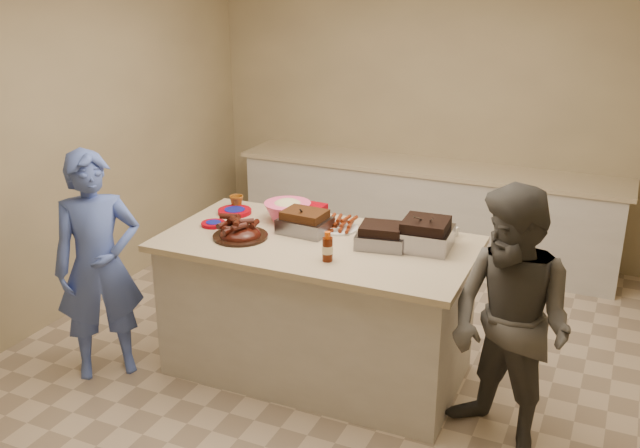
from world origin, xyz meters
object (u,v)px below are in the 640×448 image
at_px(bbq_bottle_a, 328,259).
at_px(mustard_bottle, 305,234).
at_px(island, 317,369).
at_px(coleslaw_bowl, 288,220).
at_px(roasting_pan, 425,248).
at_px(guest_blue, 111,369).
at_px(guest_gray, 498,444).
at_px(plastic_cup, 237,208).
at_px(rib_platter, 241,237).
at_px(bbq_bottle_b, 327,261).

relative_size(bbq_bottle_a, mustard_bottle, 1.57).
xyz_separation_m(island, coleslaw_bowl, (-0.35, 0.27, 0.96)).
bearing_deg(roasting_pan, mustard_bottle, -177.39).
bearing_deg(guest_blue, guest_gray, -38.33).
distance_m(bbq_bottle_a, guest_blue, 1.81).
relative_size(mustard_bottle, plastic_cup, 1.12).
distance_m(rib_platter, guest_blue, 1.34).
bearing_deg(rib_platter, guest_gray, -5.07).
bearing_deg(plastic_cup, guest_gray, -17.53).
height_order(rib_platter, bbq_bottle_a, bbq_bottle_a).
height_order(plastic_cup, guest_blue, plastic_cup).
bearing_deg(rib_platter, bbq_bottle_b, -10.09).
xyz_separation_m(guest_blue, guest_gray, (2.62, 0.28, 0.00)).
distance_m(coleslaw_bowl, guest_gray, 2.00).
height_order(bbq_bottle_a, plastic_cup, bbq_bottle_a).
relative_size(rib_platter, guest_blue, 0.23).
bearing_deg(coleslaw_bowl, bbq_bottle_a, -44.29).
xyz_separation_m(bbq_bottle_b, plastic_cup, (-1.01, 0.63, 0.00)).
distance_m(bbq_bottle_b, guest_gray, 1.47).
xyz_separation_m(coleslaw_bowl, mustard_bottle, (0.22, -0.18, -0.00)).
relative_size(island, bbq_bottle_a, 11.34).
bearing_deg(plastic_cup, bbq_bottle_b, -32.09).
bearing_deg(island, guest_blue, -156.33).
distance_m(mustard_bottle, guest_blue, 1.67).
distance_m(island, roasting_pan, 1.18).
distance_m(island, mustard_bottle, 0.97).
height_order(bbq_bottle_b, guest_gray, bbq_bottle_b).
distance_m(bbq_bottle_a, mustard_bottle, 0.46).
distance_m(roasting_pan, bbq_bottle_a, 0.64).
bearing_deg(mustard_bottle, guest_gray, -15.51).
bearing_deg(bbq_bottle_a, mustard_bottle, 132.97).
xyz_separation_m(island, plastic_cup, (-0.81, 0.36, 0.96)).
relative_size(plastic_cup, guest_gray, 0.06).
bearing_deg(bbq_bottle_a, rib_platter, 171.57).
distance_m(roasting_pan, mustard_bottle, 0.80).
height_order(roasting_pan, plastic_cup, roasting_pan).
bearing_deg(bbq_bottle_a, island, 126.81).
xyz_separation_m(plastic_cup, guest_blue, (-0.50, -0.95, -0.96)).
relative_size(coleslaw_bowl, guest_blue, 0.21).
bearing_deg(guest_gray, bbq_bottle_b, -151.79).
height_order(rib_platter, roasting_pan, rib_platter).
distance_m(mustard_bottle, plastic_cup, 0.74).
height_order(mustard_bottle, plastic_cup, mustard_bottle).
xyz_separation_m(bbq_bottle_a, bbq_bottle_b, (0.01, -0.02, 0.00)).
xyz_separation_m(coleslaw_bowl, bbq_bottle_b, (0.54, -0.54, -0.00)).
bearing_deg(rib_platter, bbq_bottle_a, -8.43).
distance_m(island, rib_platter, 1.08).
bearing_deg(guest_blue, coleslaw_bowl, -2.51).
distance_m(roasting_pan, guest_blue, 2.33).
relative_size(coleslaw_bowl, plastic_cup, 3.21).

